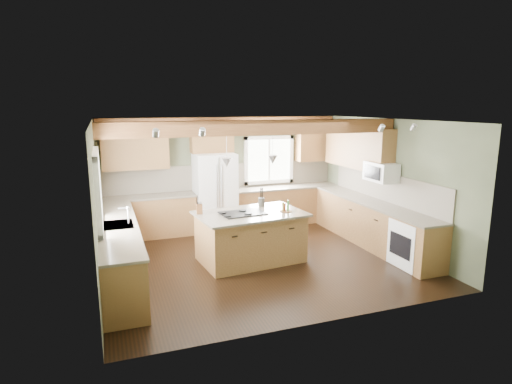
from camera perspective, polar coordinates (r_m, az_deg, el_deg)
name	(u,v)px	position (r m, az deg, el deg)	size (l,w,h in m)	color
floor	(260,260)	(8.16, 0.47, -9.03)	(5.60, 5.60, 0.00)	black
ceiling	(260,120)	(7.64, 0.50, 9.53)	(5.60, 5.60, 0.00)	silver
wall_back	(223,172)	(10.14, -4.42, 2.63)	(5.60, 5.60, 0.00)	#434A34
wall_left	(97,204)	(7.34, -20.49, -1.55)	(5.00, 5.00, 0.00)	#434A34
wall_right	(388,183)	(9.14, 17.19, 1.15)	(5.00, 5.00, 0.00)	#434A34
ceiling_beam	(259,128)	(7.69, 0.39, 8.58)	(5.55, 0.26, 0.26)	#572E19
soffit_trim	(223,119)	(9.93, -4.38, 9.63)	(5.55, 0.20, 0.10)	#572E19
backsplash_back	(223,176)	(10.14, -4.39, 2.12)	(5.58, 0.03, 0.58)	brown
backsplash_right	(386,187)	(9.19, 16.89, 0.65)	(0.03, 3.70, 0.58)	brown
base_cab_back_left	(149,217)	(9.71, -14.11, -3.28)	(2.02, 0.60, 0.88)	brown
counter_back_left	(148,197)	(9.61, -14.24, -0.63)	(2.06, 0.64, 0.04)	#494135
base_cab_back_right	(285,205)	(10.53, 3.94, -1.81)	(2.62, 0.60, 0.88)	brown
counter_back_right	(286,187)	(10.43, 3.97, 0.65)	(2.66, 0.64, 0.04)	#494135
base_cab_left	(119,252)	(7.62, -17.76, -7.63)	(0.60, 3.70, 0.88)	brown
counter_left	(118,226)	(7.48, -17.98, -4.30)	(0.64, 3.74, 0.04)	#494135
base_cab_right	(372,224)	(9.19, 15.18, -4.18)	(0.60, 3.70, 0.88)	brown
counter_right	(373,203)	(9.08, 15.33, -1.38)	(0.64, 3.74, 0.04)	#494135
upper_cab_back_left	(135,148)	(9.56, -15.83, 5.61)	(1.40, 0.35, 0.90)	brown
upper_cab_over_fridge	(212,137)	(9.80, -5.93, 7.30)	(0.96, 0.35, 0.70)	brown
upper_cab_right	(358,147)	(9.68, 13.39, 5.80)	(0.35, 2.20, 0.90)	brown
upper_cab_back_corner	(314,143)	(10.74, 7.76, 6.56)	(0.90, 0.35, 0.90)	brown
window_left	(97,188)	(7.34, -20.47, 0.45)	(0.04, 1.60, 1.05)	white
window_back	(269,160)	(10.45, 1.69, 4.31)	(1.10, 0.04, 1.00)	white
sink	(118,225)	(7.48, -17.98, -4.26)	(0.50, 0.65, 0.03)	#262628
faucet	(128,216)	(7.45, -16.67, -3.09)	(0.02, 0.02, 0.28)	#B2B2B7
dishwasher	(124,282)	(6.40, -17.17, -11.41)	(0.60, 0.60, 0.84)	white
oven	(414,244)	(8.21, 20.32, -6.48)	(0.60, 0.72, 0.84)	white
microwave	(381,172)	(8.93, 16.34, 2.59)	(0.40, 0.70, 0.38)	white
pendant_left	(227,162)	(7.51, -3.92, 3.95)	(0.18, 0.18, 0.16)	#B2B2B7
pendant_right	(273,160)	(7.89, 2.23, 4.34)	(0.18, 0.18, 0.16)	#B2B2B7
refrigerator	(215,193)	(9.78, -5.49, -0.11)	(0.90, 0.74, 1.80)	white
island	(250,238)	(8.00, -0.74, -6.12)	(1.82, 1.11, 0.88)	brown
island_top	(250,214)	(7.88, -0.75, -2.93)	(1.94, 1.23, 0.04)	#494135
cooktop	(243,213)	(7.81, -1.76, -2.84)	(0.79, 0.52, 0.02)	black
knife_block	(199,209)	(7.84, -7.55, -2.27)	(0.11, 0.08, 0.18)	brown
utensil_crock	(262,202)	(8.36, 0.74, -1.34)	(0.13, 0.13, 0.17)	#3C3530
bottle_tray	(286,206)	(7.96, 4.00, -1.90)	(0.22, 0.22, 0.20)	brown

